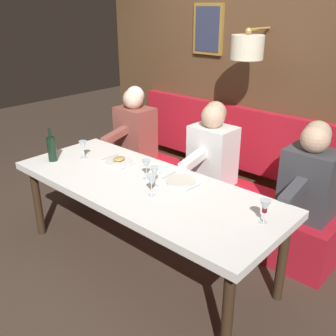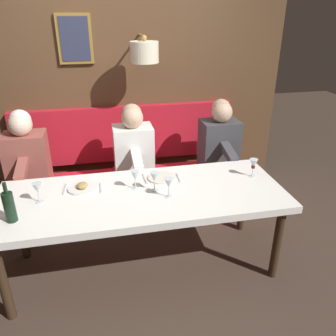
% 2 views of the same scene
% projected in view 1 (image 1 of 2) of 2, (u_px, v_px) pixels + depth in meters
% --- Properties ---
extents(ground_plane, '(12.00, 12.00, 0.00)m').
position_uv_depth(ground_plane, '(145.00, 261.00, 3.29)').
color(ground_plane, '#423328').
extents(dining_table, '(0.90, 2.31, 0.74)m').
position_uv_depth(dining_table, '(143.00, 191.00, 3.02)').
color(dining_table, white).
rests_on(dining_table, ground_plane).
extents(banquette_bench, '(0.52, 2.51, 0.45)m').
position_uv_depth(banquette_bench, '(208.00, 202.00, 3.81)').
color(banquette_bench, red).
rests_on(banquette_bench, ground_plane).
extents(back_wall_panel, '(0.59, 3.71, 2.90)m').
position_uv_depth(back_wall_panel, '(247.00, 78.00, 3.75)').
color(back_wall_panel, brown).
rests_on(back_wall_panel, ground_plane).
extents(diner_nearest, '(0.60, 0.40, 0.79)m').
position_uv_depth(diner_nearest, '(310.00, 174.00, 2.98)').
color(diner_nearest, '#3D3D42').
rests_on(diner_nearest, banquette_bench).
extents(diner_near, '(0.60, 0.40, 0.79)m').
position_uv_depth(diner_near, '(212.00, 147.00, 3.55)').
color(diner_near, white).
rests_on(diner_near, banquette_bench).
extents(diner_middle, '(0.60, 0.40, 0.79)m').
position_uv_depth(diner_middle, '(135.00, 125.00, 4.20)').
color(diner_middle, '#934C42').
rests_on(diner_middle, banquette_bench).
extents(place_setting_0, '(0.24, 0.31, 0.01)m').
position_uv_depth(place_setting_0, '(181.00, 181.00, 3.03)').
color(place_setting_0, silver).
rests_on(place_setting_0, dining_table).
extents(place_setting_1, '(0.24, 0.31, 0.05)m').
position_uv_depth(place_setting_1, '(119.00, 161.00, 3.40)').
color(place_setting_1, white).
rests_on(place_setting_1, dining_table).
extents(wine_glass_0, '(0.07, 0.07, 0.16)m').
position_uv_depth(wine_glass_0, '(146.00, 165.00, 3.04)').
color(wine_glass_0, silver).
rests_on(wine_glass_0, dining_table).
extents(wine_glass_1, '(0.07, 0.07, 0.16)m').
position_uv_depth(wine_glass_1, '(83.00, 146.00, 3.46)').
color(wine_glass_1, silver).
rests_on(wine_glass_1, dining_table).
extents(wine_glass_2, '(0.07, 0.07, 0.16)m').
position_uv_depth(wine_glass_2, '(151.00, 181.00, 2.76)').
color(wine_glass_2, silver).
rests_on(wine_glass_2, dining_table).
extents(wine_glass_3, '(0.07, 0.07, 0.16)m').
position_uv_depth(wine_glass_3, '(265.00, 207.00, 2.41)').
color(wine_glass_3, silver).
rests_on(wine_glass_3, dining_table).
extents(wine_glass_4, '(0.07, 0.07, 0.16)m').
position_uv_depth(wine_glass_4, '(155.00, 172.00, 2.91)').
color(wine_glass_4, silver).
rests_on(wine_glass_4, dining_table).
extents(wine_bottle, '(0.08, 0.08, 0.30)m').
position_uv_depth(wine_bottle, '(52.00, 148.00, 3.40)').
color(wine_bottle, black).
rests_on(wine_bottle, dining_table).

